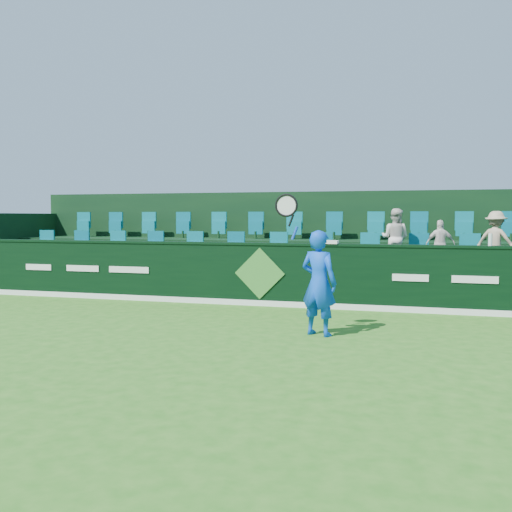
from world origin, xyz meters
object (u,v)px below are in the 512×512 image
(spectator_middle, at_px, (440,244))
(spectator_right, at_px, (496,240))
(spectator_left, at_px, (395,238))
(towel, at_px, (327,242))
(drinks_bottle, at_px, (490,240))
(tennis_player, at_px, (318,282))

(spectator_middle, height_order, spectator_right, spectator_right)
(spectator_left, bearing_deg, spectator_middle, -163.99)
(spectator_left, height_order, spectator_middle, spectator_left)
(towel, distance_m, drinks_bottle, 3.14)
(spectator_left, height_order, spectator_right, spectator_left)
(spectator_right, bearing_deg, drinks_bottle, 101.20)
(towel, bearing_deg, tennis_player, -84.12)
(spectator_left, bearing_deg, spectator_right, -163.99)
(spectator_middle, xyz_separation_m, towel, (-2.27, -1.12, 0.06))
(spectator_middle, xyz_separation_m, drinks_bottle, (0.87, -1.12, 0.15))
(tennis_player, height_order, spectator_middle, tennis_player)
(tennis_player, height_order, spectator_left, tennis_player)
(drinks_bottle, bearing_deg, tennis_player, -136.32)
(spectator_left, relative_size, drinks_bottle, 5.43)
(spectator_left, height_order, towel, spectator_left)
(spectator_left, height_order, drinks_bottle, spectator_left)
(spectator_right, xyz_separation_m, towel, (-3.37, -1.12, -0.03))
(spectator_middle, bearing_deg, spectator_left, -7.67)
(spectator_left, distance_m, drinks_bottle, 2.14)
(tennis_player, bearing_deg, towel, 95.88)
(tennis_player, distance_m, spectator_middle, 4.36)
(spectator_middle, distance_m, spectator_right, 1.11)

